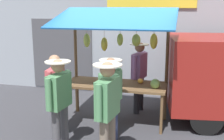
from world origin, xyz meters
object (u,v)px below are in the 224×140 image
at_px(vendor_with_sunhat, 139,71).
at_px(shopper_in_striped_shirt, 111,93).
at_px(market_stall, 117,53).
at_px(shopper_in_grey_tee, 59,98).
at_px(shopper_with_shopping_bag, 56,90).
at_px(shopper_with_ponytail, 108,106).

relative_size(vendor_with_sunhat, shopper_in_striped_shirt, 1.05).
xyz_separation_m(market_stall, shopper_in_grey_tee, (0.65, 1.56, -0.56)).
height_order(market_stall, shopper_in_striped_shirt, market_stall).
height_order(market_stall, shopper_with_shopping_bag, market_stall).
distance_m(market_stall, shopper_with_shopping_bag, 1.54).
height_order(market_stall, shopper_in_grey_tee, market_stall).
xyz_separation_m(vendor_with_sunhat, shopper_with_shopping_bag, (1.33, 1.75, -0.06)).
bearing_deg(shopper_with_ponytail, market_stall, 16.91).
bearing_deg(shopper_with_ponytail, shopper_in_grey_tee, 82.67).
relative_size(shopper_in_grey_tee, shopper_with_shopping_bag, 1.02).
relative_size(market_stall, shopper_with_shopping_bag, 1.52).
bearing_deg(vendor_with_sunhat, shopper_in_striped_shirt, 2.99).
distance_m(shopper_in_grey_tee, shopper_with_shopping_bag, 0.61).
height_order(vendor_with_sunhat, shopper_in_grey_tee, vendor_with_sunhat).
bearing_deg(shopper_in_striped_shirt, shopper_with_shopping_bag, 109.90).
xyz_separation_m(shopper_in_striped_shirt, shopper_with_ponytail, (-0.17, 0.84, 0.07)).
height_order(market_stall, shopper_with_ponytail, market_stall).
xyz_separation_m(market_stall, shopper_with_ponytail, (-0.27, 1.82, -0.52)).
bearing_deg(shopper_with_shopping_bag, shopper_in_grey_tee, -155.18).
height_order(vendor_with_sunhat, shopper_with_ponytail, shopper_with_ponytail).
xyz_separation_m(vendor_with_sunhat, shopper_in_striped_shirt, (0.26, 1.69, -0.06)).
relative_size(vendor_with_sunhat, shopper_with_ponytail, 0.99).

